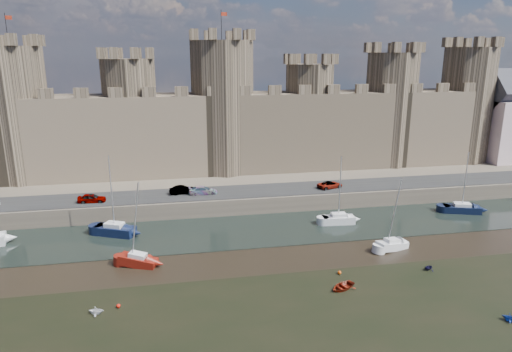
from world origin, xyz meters
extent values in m
plane|color=black|center=(0.00, 0.00, 0.00)|extent=(160.00, 160.00, 0.00)
cube|color=black|center=(0.00, 24.00, 0.04)|extent=(160.00, 12.00, 0.08)
cube|color=#4C443A|center=(0.00, 60.00, 1.25)|extent=(160.00, 60.00, 2.50)
cube|color=black|center=(0.00, 34.00, 2.55)|extent=(160.00, 7.00, 0.10)
cube|color=#42382B|center=(0.00, 48.00, 9.50)|extent=(100.00, 9.00, 14.00)
cylinder|color=#42382B|center=(-32.00, 48.00, 13.50)|extent=(10.00, 10.00, 22.00)
cylinder|color=black|center=(-32.00, 48.00, 27.00)|extent=(0.10, 0.10, 5.00)
cube|color=#9F2815|center=(-31.50, 48.00, 28.80)|extent=(1.00, 0.03, 0.60)
cylinder|color=#42382B|center=(-14.00, 48.00, 12.50)|extent=(9.00, 9.00, 20.00)
cylinder|color=#42382B|center=(2.00, 48.00, 14.00)|extent=(11.00, 11.00, 23.00)
cylinder|color=black|center=(2.00, 48.00, 28.00)|extent=(0.10, 0.10, 5.00)
cube|color=#9F2815|center=(2.50, 48.00, 29.80)|extent=(1.00, 0.03, 0.60)
cylinder|color=#42382B|center=(18.00, 48.00, 12.00)|extent=(9.00, 9.00, 19.00)
cylinder|color=#42382B|center=(34.00, 48.00, 13.00)|extent=(10.00, 10.00, 21.00)
cylinder|color=#42382B|center=(50.00, 48.00, 13.50)|extent=(10.00, 10.00, 22.00)
cube|color=beige|center=(58.00, 46.00, 8.50)|extent=(8.50, 9.00, 12.00)
cube|color=#38383F|center=(58.00, 46.00, 16.10)|extent=(8.50, 9.05, 9.05)
imported|color=gray|center=(-18.99, 32.68, 3.17)|extent=(4.02, 1.83, 1.34)
imported|color=gray|center=(-5.94, 34.49, 3.16)|extent=(4.15, 2.02, 1.31)
imported|color=gray|center=(-2.91, 33.74, 3.13)|extent=(4.37, 1.78, 1.27)
imported|color=gray|center=(17.31, 33.28, 3.08)|extent=(4.56, 3.07, 1.16)
cube|color=black|center=(-15.23, 25.64, 0.67)|extent=(5.77, 4.13, 1.18)
cube|color=silver|center=(-15.23, 25.64, 1.52)|extent=(2.78, 2.32, 0.53)
cylinder|color=silver|center=(-15.23, 25.64, 6.06)|extent=(0.14, 0.14, 9.62)
cube|color=silver|center=(15.42, 24.19, 0.61)|extent=(4.62, 2.05, 1.06)
cube|color=silver|center=(15.42, 24.19, 1.38)|extent=(2.08, 1.36, 0.48)
cylinder|color=silver|center=(15.42, 24.19, 5.48)|extent=(0.14, 0.14, 8.67)
cube|color=black|center=(35.46, 25.21, 0.59)|extent=(5.70, 3.65, 1.02)
cube|color=silver|center=(35.46, 25.21, 1.33)|extent=(2.70, 2.12, 0.46)
cylinder|color=silver|center=(35.46, 25.21, 5.25)|extent=(0.14, 0.14, 8.31)
cube|color=maroon|center=(-11.64, 15.87, 0.54)|extent=(4.54, 2.99, 1.08)
cube|color=silver|center=(-11.64, 15.87, 1.32)|extent=(2.16, 1.72, 0.49)
cylinder|color=silver|center=(-11.64, 15.87, 5.49)|extent=(0.14, 0.14, 8.82)
cube|color=silver|center=(18.85, 14.77, 0.49)|extent=(4.45, 2.76, 0.98)
cube|color=silver|center=(18.85, 14.77, 1.20)|extent=(2.10, 1.62, 0.44)
cylinder|color=silver|center=(18.85, 14.77, 4.98)|extent=(0.14, 0.14, 8.00)
imported|color=white|center=(-14.87, 6.34, 0.38)|extent=(1.66, 1.51, 0.76)
imported|color=maroon|center=(9.30, 6.54, 0.29)|extent=(3.38, 3.00, 0.58)
imported|color=navy|center=(22.09, -1.77, 0.38)|extent=(1.86, 1.89, 0.75)
imported|color=black|center=(20.35, 8.84, 0.35)|extent=(1.65, 1.56, 0.69)
sphere|color=red|center=(-12.96, 7.09, 0.20)|extent=(0.39, 0.39, 0.39)
sphere|color=#D54509|center=(10.16, 9.67, 0.21)|extent=(0.42, 0.42, 0.42)
camera|label=1|loc=(-7.15, -33.25, 23.48)|focal=32.00mm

